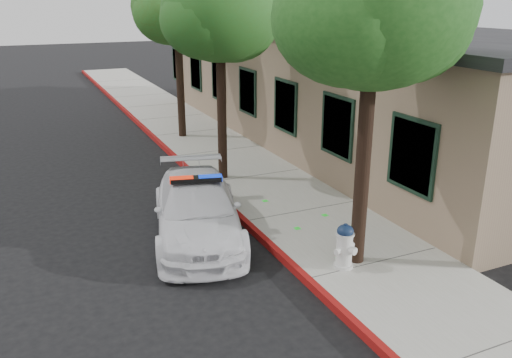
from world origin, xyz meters
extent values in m
plane|color=black|center=(0.00, 0.00, 0.00)|extent=(120.00, 120.00, 0.00)
cube|color=#9A988C|center=(1.60, 3.00, 0.07)|extent=(3.20, 60.00, 0.15)
cube|color=maroon|center=(0.06, 3.00, 0.08)|extent=(0.14, 60.00, 0.16)
cube|color=#857457|center=(6.70, 9.00, 2.00)|extent=(7.00, 20.00, 4.00)
cube|color=black|center=(6.70, 9.00, 4.12)|extent=(7.30, 20.30, 0.24)
cube|color=black|center=(3.17, 1.00, 1.95)|extent=(0.08, 1.48, 1.68)
cube|color=black|center=(3.17, 4.00, 1.95)|extent=(0.08, 1.48, 1.68)
cube|color=black|center=(3.17, 7.00, 1.95)|extent=(0.08, 1.48, 1.68)
cube|color=black|center=(3.17, 10.00, 1.95)|extent=(0.08, 1.48, 1.68)
cube|color=black|center=(3.17, 13.00, 1.95)|extent=(0.08, 1.48, 1.68)
cube|color=black|center=(3.17, 16.00, 1.95)|extent=(0.08, 1.48, 1.68)
cube|color=black|center=(3.17, 19.00, 1.95)|extent=(0.08, 1.48, 1.68)
imported|color=white|center=(-1.17, 2.94, 0.67)|extent=(2.99, 4.96, 1.35)
cube|color=black|center=(-1.17, 2.94, 1.41)|extent=(1.23, 0.57, 0.10)
cube|color=red|center=(-1.48, 3.02, 1.41)|extent=(0.56, 0.36, 0.11)
cube|color=#0B29C3|center=(-0.86, 2.85, 1.41)|extent=(0.56, 0.36, 0.11)
cylinder|color=silver|center=(0.91, 0.11, 0.18)|extent=(0.39, 0.39, 0.07)
cylinder|color=silver|center=(0.91, 0.11, 0.53)|extent=(0.32, 0.32, 0.62)
cylinder|color=silver|center=(0.91, 0.11, 0.87)|extent=(0.36, 0.36, 0.05)
ellipsoid|color=#11203E|center=(0.91, 0.11, 0.93)|extent=(0.33, 0.33, 0.25)
cylinder|color=#11203E|center=(0.91, 0.11, 1.05)|extent=(0.08, 0.08, 0.07)
cylinder|color=silver|center=(0.73, 0.05, 0.56)|extent=(0.17, 0.16, 0.12)
cylinder|color=silver|center=(1.09, 0.17, 0.56)|extent=(0.17, 0.16, 0.12)
cylinder|color=silver|center=(0.97, -0.07, 0.58)|extent=(0.19, 0.18, 0.16)
cylinder|color=black|center=(1.31, 0.23, 2.14)|extent=(0.29, 0.29, 3.98)
ellipsoid|color=#1E5219|center=(1.31, 0.23, 5.12)|extent=(3.54, 3.54, 3.01)
ellipsoid|color=#1E5219|center=(1.95, 0.32, 4.79)|extent=(2.65, 2.65, 2.25)
ellipsoid|color=#1E5219|center=(0.77, 0.10, 4.90)|extent=(2.76, 2.76, 2.35)
cylinder|color=black|center=(0.73, 6.28, 2.04)|extent=(0.27, 0.27, 3.78)
ellipsoid|color=#28571B|center=(0.73, 6.28, 4.85)|extent=(3.17, 3.17, 2.69)
ellipsoid|color=#28571B|center=(1.19, 6.50, 4.55)|extent=(2.56, 2.56, 2.17)
ellipsoid|color=#28571B|center=(0.29, 6.15, 4.65)|extent=(2.45, 2.45, 2.09)
cylinder|color=black|center=(1.09, 11.55, 2.05)|extent=(0.28, 0.28, 3.79)
ellipsoid|color=#34581B|center=(1.09, 11.55, 4.92)|extent=(3.25, 3.25, 2.76)
ellipsoid|color=#34581B|center=(1.65, 11.73, 4.59)|extent=(2.49, 2.49, 2.12)
ellipsoid|color=#34581B|center=(0.74, 11.25, 4.70)|extent=(2.60, 2.60, 2.21)
camera|label=1|loc=(-4.53, -7.65, 5.23)|focal=36.94mm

